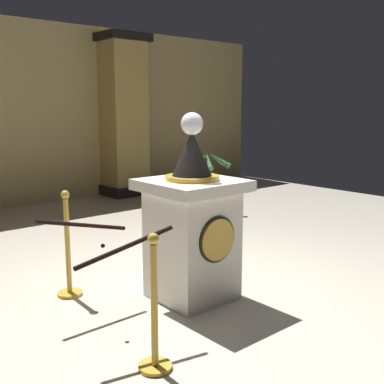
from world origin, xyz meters
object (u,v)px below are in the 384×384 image
pedestal_clock (192,227)px  stanchion_far (154,323)px  stanchion_near (68,259)px  potted_palm_right (208,192)px

pedestal_clock → stanchion_far: 1.35m
stanchion_near → stanchion_far: (-0.15, -1.62, -0.02)m
stanchion_far → stanchion_near: bearing=84.5°
stanchion_near → potted_palm_right: size_ratio=0.95×
pedestal_clock → potted_palm_right: bearing=45.2°
stanchion_near → pedestal_clock: bearing=-43.3°
potted_palm_right → stanchion_far: bearing=-136.7°
stanchion_near → stanchion_far: stanchion_near is taller
pedestal_clock → potted_palm_right: pedestal_clock is taller
pedestal_clock → potted_palm_right: size_ratio=1.62×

